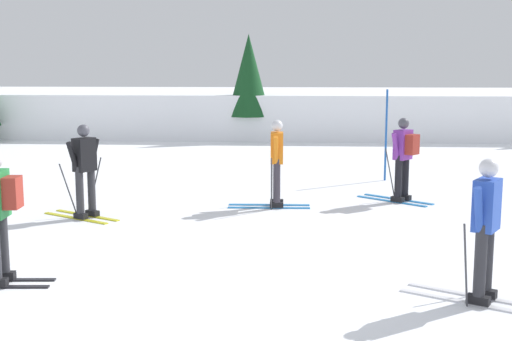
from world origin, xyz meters
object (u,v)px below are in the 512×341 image
object	(u,v)px
skier_blue	(485,226)
conifer_far_right	(249,75)
skier_purple	(403,155)
trail_marker_pole	(386,135)
skier_orange	(276,161)
skier_black	(84,168)

from	to	relation	value
skier_blue	conifer_far_right	bearing A→B (deg)	103.23
skier_purple	trail_marker_pole	bearing A→B (deg)	90.57
skier_orange	skier_blue	world-z (taller)	same
skier_blue	trail_marker_pole	size ratio (longest dim) A/B	0.78
skier_orange	conifer_far_right	distance (m)	11.81
trail_marker_pole	skier_blue	bearing A→B (deg)	-89.55
skier_orange	skier_blue	size ratio (longest dim) A/B	1.00
trail_marker_pole	skier_orange	bearing A→B (deg)	-127.87
skier_black	skier_blue	world-z (taller)	same
skier_blue	skier_orange	bearing A→B (deg)	116.26
skier_blue	trail_marker_pole	distance (m)	8.48
skier_purple	conifer_far_right	distance (m)	11.75
skier_blue	skier_black	bearing A→B (deg)	146.10
conifer_far_right	skier_blue	bearing A→B (deg)	-76.77
skier_purple	skier_black	size ratio (longest dim) A/B	1.00
skier_black	conifer_far_right	distance (m)	13.08
trail_marker_pole	skier_purple	bearing A→B (deg)	-89.43
skier_blue	conifer_far_right	xyz separation A→B (m)	(-3.97, 16.88, 1.45)
skier_purple	skier_black	bearing A→B (deg)	-162.72
skier_black	conifer_far_right	bearing A→B (deg)	80.99
skier_purple	trail_marker_pole	world-z (taller)	trail_marker_pole
skier_purple	skier_orange	world-z (taller)	same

